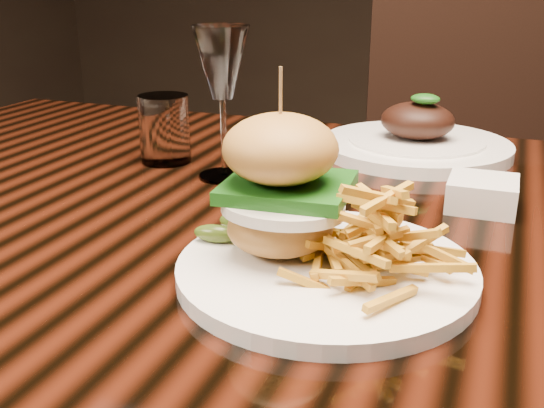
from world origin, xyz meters
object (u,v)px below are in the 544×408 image
(dining_table, at_px, (338,279))
(burger_plate, at_px, (325,225))
(far_dish, at_px, (416,141))
(chair_far, at_px, (460,178))
(wine_glass, at_px, (222,68))

(dining_table, height_order, burger_plate, burger_plate)
(far_dish, xyz_separation_m, chair_far, (0.03, 0.59, -0.23))
(burger_plate, height_order, far_dish, burger_plate)
(burger_plate, xyz_separation_m, wine_glass, (-0.21, 0.24, 0.09))
(burger_plate, xyz_separation_m, chair_far, (0.04, 1.04, -0.26))
(wine_glass, distance_m, chair_far, 0.91)
(wine_glass, bearing_deg, burger_plate, -48.86)
(dining_table, bearing_deg, chair_far, 85.60)
(far_dish, bearing_deg, burger_plate, -91.31)
(burger_plate, height_order, chair_far, chair_far)
(dining_table, xyz_separation_m, far_dish, (0.04, 0.30, 0.09))
(wine_glass, height_order, far_dish, wine_glass)
(far_dish, relative_size, chair_far, 0.30)
(burger_plate, height_order, wine_glass, wine_glass)
(burger_plate, relative_size, far_dish, 0.94)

